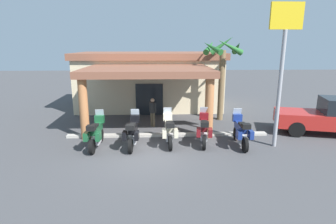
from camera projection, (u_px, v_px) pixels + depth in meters
The scene contains 12 objects.
ground_plane at pixel (146, 156), 11.58m from camera, with size 80.00×80.00×0.00m, color #424244.
motel_building at pixel (150, 79), 20.09m from camera, with size 10.55×10.49×4.05m.
motorcycle_green at pixel (96, 133), 12.32m from camera, with size 0.72×2.21×1.61m.
motorcycle_black at pixel (133, 132), 12.43m from camera, with size 0.73×2.21×1.61m.
motorcycle_cream at pixel (169, 130), 12.74m from camera, with size 0.72×2.21×1.61m.
motorcycle_maroon at pixel (204, 130), 12.84m from camera, with size 0.82×2.21×1.61m.
motorcycle_blue at pixel (241, 132), 12.56m from camera, with size 0.71×2.21×1.61m.
pedestrian at pixel (153, 110), 15.50m from camera, with size 0.40×0.40×1.66m.
pickup_truck_red at pixel (331, 117), 14.17m from camera, with size 5.51×3.17×1.95m.
palm_tree_near_portico at pixel (222, 60), 16.29m from camera, with size 2.36×2.38×5.23m.
roadside_sign at pixel (283, 53), 11.69m from camera, with size 1.40×0.18×6.32m.
curb_strip at pixel (168, 135), 14.11m from camera, with size 10.32×0.36×0.12m, color #ADA89E.
Camera 1 is at (0.48, -10.82, 4.60)m, focal length 29.09 mm.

